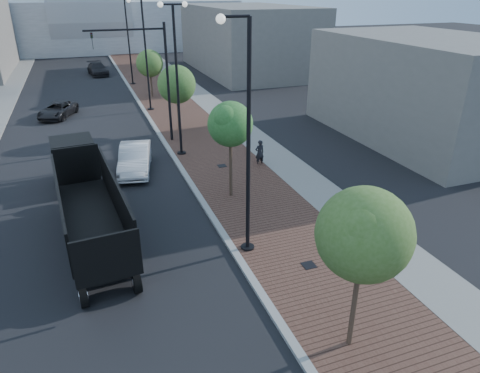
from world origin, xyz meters
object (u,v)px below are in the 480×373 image
object	(u,v)px
dump_truck	(82,186)
white_sedan	(135,158)
dark_car_mid	(58,110)
pedestrian	(260,153)

from	to	relation	value
dump_truck	white_sedan	world-z (taller)	dump_truck
dump_truck	white_sedan	distance (m)	5.08
dark_car_mid	pedestrian	distance (m)	19.86
dump_truck	white_sedan	xyz separation A→B (m)	(3.04, 4.05, -0.46)
pedestrian	dump_truck	bearing A→B (deg)	7.13
dump_truck	pedestrian	distance (m)	10.57
white_sedan	pedestrian	bearing A→B (deg)	-2.06
white_sedan	dark_car_mid	bearing A→B (deg)	119.06
white_sedan	pedestrian	world-z (taller)	pedestrian
dump_truck	pedestrian	world-z (taller)	dump_truck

